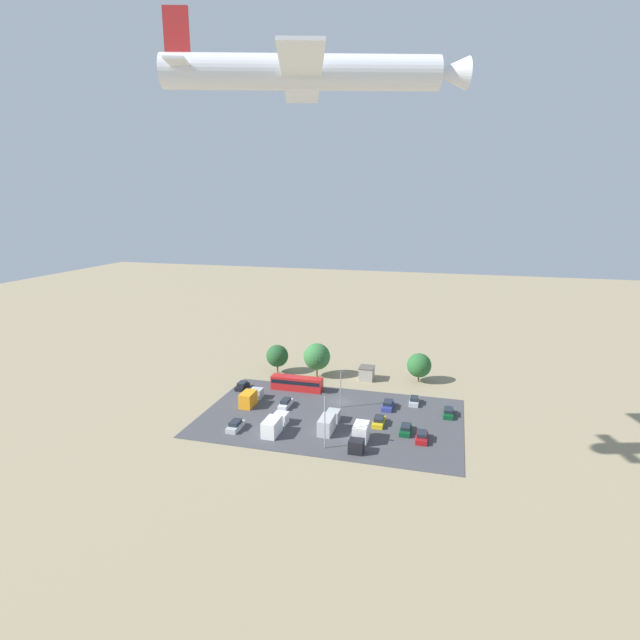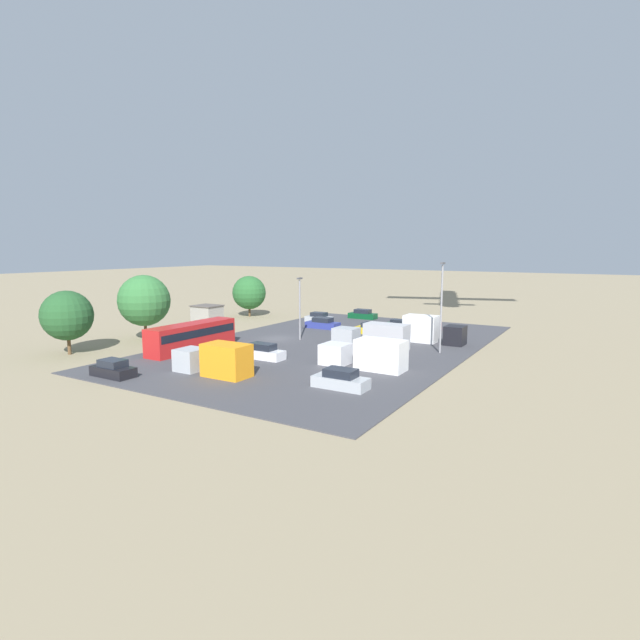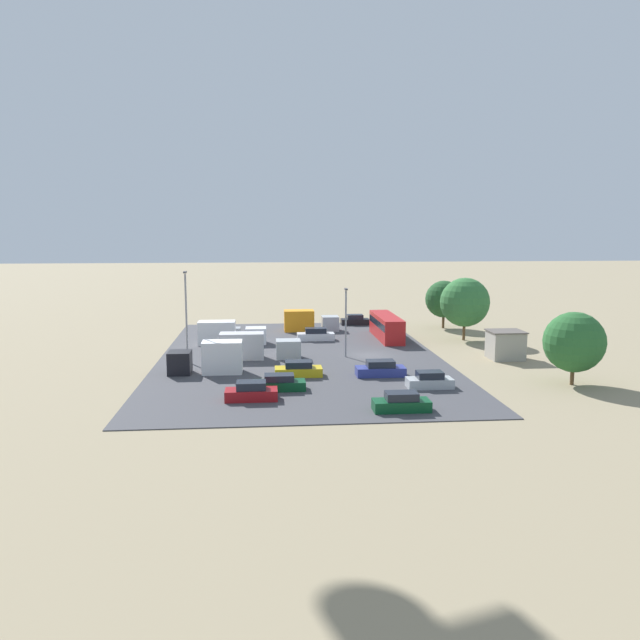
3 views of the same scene
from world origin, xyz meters
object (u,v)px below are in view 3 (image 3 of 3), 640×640
parked_car_4 (279,383)px  parked_car_6 (316,335)px  parked_car_7 (430,381)px  parked_car_8 (223,330)px  parked_car_0 (355,320)px  parked_car_2 (251,392)px  parked_truck_2 (308,321)px  parked_car_1 (298,370)px  parked_truck_3 (255,347)px  bus (386,326)px  parked_car_3 (401,403)px  parked_car_5 (380,369)px  shed_building (505,345)px  parked_truck_0 (210,359)px  parked_truck_1 (228,334)px

parked_car_4 → parked_car_6: parked_car_6 is taller
parked_car_7 → parked_car_8: parked_car_8 is taller
parked_car_0 → parked_car_2: parked_car_2 is taller
parked_truck_2 → parked_car_1: bearing=-5.9°
parked_car_8 → parked_truck_3: (-16.33, -4.49, 0.66)m
bus → parked_car_0: (11.95, 2.37, -0.99)m
parked_car_0 → parked_car_3: size_ratio=0.93×
parked_car_0 → parked_car_3: parked_car_0 is taller
parked_car_6 → parked_truck_3: (-10.85, 7.58, 0.66)m
parked_car_5 → parked_car_8: (25.54, 16.74, 0.03)m
parked_car_3 → parked_car_4: parked_car_3 is taller
parked_car_5 → parked_truck_2: bearing=-169.4°
parked_car_5 → parked_car_6: 20.59m
parked_car_0 → parked_car_2: 42.71m
parked_car_1 → parked_car_2: parked_car_2 is taller
shed_building → parked_car_6: shed_building is taller
parked_car_6 → parked_truck_2: (7.41, 0.49, 0.67)m
shed_building → parked_car_6: size_ratio=0.80×
parked_car_1 → parked_car_4: bearing=-21.2°
parked_car_2 → parked_car_6: bearing=164.5°
bus → parked_truck_2: size_ratio=1.50×
parked_car_6 → parked_car_7: parked_car_6 is taller
parked_car_6 → parked_car_8: (5.48, 12.07, -0.00)m
parked_car_4 → parked_truck_2: bearing=171.5°
parked_car_0 → parked_car_8: size_ratio=0.91×
shed_building → parked_car_7: (-11.92, 11.71, -0.88)m
parked_car_4 → parked_truck_0: size_ratio=0.64×
parked_car_2 → parked_truck_2: bearing=168.4°
parked_car_6 → parked_truck_1: parked_truck_1 is taller
parked_car_6 → parked_truck_2: size_ratio=0.62×
bus → parked_car_7: bearing=87.6°
parked_truck_0 → parked_truck_2: bearing=-24.6°
parked_car_1 → parked_truck_0: 8.87m
parked_car_4 → parked_car_5: size_ratio=0.98×
parked_car_5 → shed_building: bearing=114.7°
parked_car_8 → bus: bearing=77.1°
parked_car_7 → parked_truck_2: bearing=15.1°
shed_building → parked_truck_3: (2.18, 27.51, -0.18)m
parked_car_3 → parked_truck_3: bearing=-150.8°
parked_car_2 → parked_car_7: parked_car_2 is taller
parked_car_3 → parked_truck_0: 21.54m
parked_car_4 → shed_building: bearing=114.6°
parked_car_2 → parked_car_6: 28.65m
parked_car_8 → parked_truck_2: (1.93, -11.59, 0.67)m
parked_car_8 → parked_truck_0: bearing=0.5°
parked_car_0 → parked_car_5: bearing=176.0°
bus → parked_car_6: (-0.59, 9.30, -0.96)m
parked_car_8 → parked_truck_2: parked_truck_2 is taller
bus → parked_truck_0: size_ratio=1.58×
parked_truck_2 → parked_car_8: bearing=-80.5°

